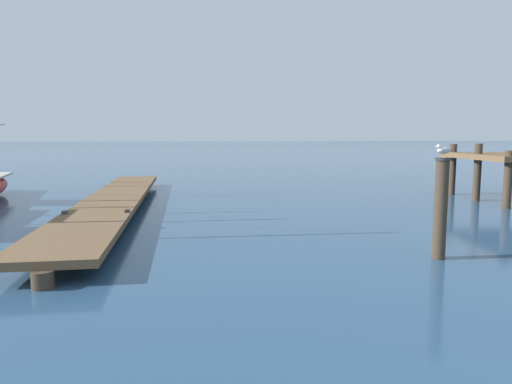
# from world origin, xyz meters

# --- Properties ---
(floating_dock) EXTENTS (1.82, 16.43, 0.53)m
(floating_dock) POSITION_xyz_m (-6.19, 15.55, 0.36)
(floating_dock) COLOR brown
(floating_dock) RESTS_ON ground
(mooring_piling) EXTENTS (0.30, 0.30, 2.06)m
(mooring_piling) POSITION_xyz_m (1.24, 8.25, 1.06)
(mooring_piling) COLOR #3D3023
(mooring_piling) RESTS_ON ground
(perched_seagull) EXTENTS (0.38, 0.16, 0.26)m
(perched_seagull) POSITION_xyz_m (1.25, 8.25, 2.20)
(perched_seagull) COLOR gold
(perched_seagull) RESTS_ON mooring_piling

